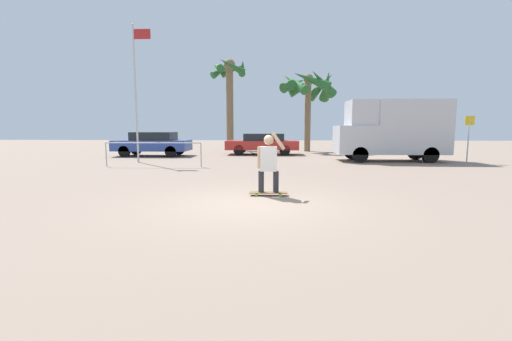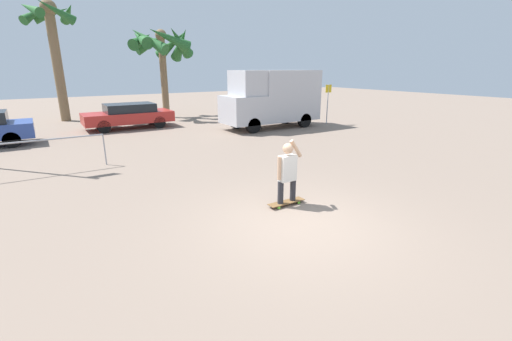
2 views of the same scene
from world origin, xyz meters
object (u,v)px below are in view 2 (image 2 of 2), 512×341
object	(u,v)px
camper_van	(273,97)
parked_car_red	(129,115)
palm_tree_near_van	(161,44)
palm_tree_center_background	(52,30)
person_skateboarder	(287,169)
skateboard	(286,202)
street_sign	(328,99)

from	to	relation	value
camper_van	parked_car_red	size ratio (longest dim) A/B	1.19
palm_tree_near_van	palm_tree_center_background	size ratio (longest dim) A/B	0.83
camper_van	palm_tree_center_background	size ratio (longest dim) A/B	0.78
parked_car_red	palm_tree_center_background	distance (m)	7.36
person_skateboarder	skateboard	bearing A→B (deg)	0.00
camper_van	skateboard	bearing A→B (deg)	-123.44
palm_tree_center_background	parked_car_red	bearing A→B (deg)	-61.65
parked_car_red	skateboard	bearing A→B (deg)	-87.66
camper_van	palm_tree_center_background	distance (m)	13.67
skateboard	parked_car_red	xyz separation A→B (m)	(-0.55, 13.46, 0.66)
person_skateboarder	street_sign	bearing A→B (deg)	42.12
skateboard	person_skateboarder	bearing A→B (deg)	-180.00
skateboard	camper_van	size ratio (longest dim) A/B	0.18
skateboard	palm_tree_center_background	xyz separation A→B (m)	(-3.29, 18.54, 5.22)
camper_van	palm_tree_center_background	world-z (taller)	palm_tree_center_background
palm_tree_center_background	skateboard	bearing A→B (deg)	-79.93
parked_car_red	palm_tree_near_van	bearing A→B (deg)	45.65
camper_van	person_skateboarder	bearing A→B (deg)	-123.45
skateboard	palm_tree_center_background	distance (m)	19.54
person_skateboarder	palm_tree_near_van	bearing A→B (deg)	81.14
skateboard	palm_tree_center_background	bearing A→B (deg)	100.07
person_skateboarder	palm_tree_center_background	size ratio (longest dim) A/B	0.22
camper_van	street_sign	bearing A→B (deg)	-12.10
parked_car_red	street_sign	size ratio (longest dim) A/B	2.02
palm_tree_near_van	street_sign	bearing A→B (deg)	-48.72
palm_tree_near_van	street_sign	distance (m)	11.10
skateboard	parked_car_red	world-z (taller)	parked_car_red
palm_tree_near_van	parked_car_red	bearing A→B (deg)	-134.35
camper_van	parked_car_red	world-z (taller)	camper_van
skateboard	street_sign	distance (m)	13.03
camper_van	parked_car_red	xyz separation A→B (m)	(-6.77, 4.04, -0.93)
street_sign	parked_car_red	bearing A→B (deg)	154.87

